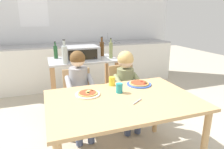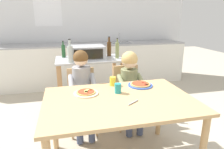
# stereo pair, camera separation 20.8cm
# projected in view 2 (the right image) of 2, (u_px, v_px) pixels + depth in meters

# --- Properties ---
(ground_plane) EXTENTS (11.84, 11.84, 0.00)m
(ground_plane) POSITION_uv_depth(u_px,v_px,m) (99.00, 112.00, 3.15)
(ground_plane) COLOR #B7AD99
(back_wall_tiled) EXTENTS (4.78, 0.14, 2.70)m
(back_wall_tiled) POSITION_uv_depth(u_px,v_px,m) (84.00, 21.00, 4.48)
(back_wall_tiled) COLOR silver
(back_wall_tiled) RESTS_ON ground
(kitchen_counter) EXTENTS (4.30, 0.60, 1.09)m
(kitchen_counter) POSITION_uv_depth(u_px,v_px,m) (88.00, 64.00, 4.36)
(kitchen_counter) COLOR silver
(kitchen_counter) RESTS_ON ground
(kitchen_island_cart) EXTENTS (0.96, 0.57, 0.86)m
(kitchen_island_cart) POSITION_uv_depth(u_px,v_px,m) (90.00, 77.00, 3.01)
(kitchen_island_cart) COLOR #B7BABF
(kitchen_island_cart) RESTS_ON ground
(toaster_oven) EXTENTS (0.50, 0.37, 0.18)m
(toaster_oven) POSITION_uv_depth(u_px,v_px,m) (87.00, 52.00, 2.91)
(toaster_oven) COLOR #999BA0
(toaster_oven) RESTS_ON kitchen_island_cart
(bottle_dark_olive_oil) EXTENTS (0.07, 0.07, 0.30)m
(bottle_dark_olive_oil) POSITION_uv_depth(u_px,v_px,m) (109.00, 48.00, 3.08)
(bottle_dark_olive_oil) COLOR #4C2D14
(bottle_dark_olive_oil) RESTS_ON kitchen_island_cart
(bottle_squat_spirits) EXTENTS (0.06, 0.06, 0.25)m
(bottle_squat_spirits) POSITION_uv_depth(u_px,v_px,m) (63.00, 51.00, 2.98)
(bottle_squat_spirits) COLOR #1E4723
(bottle_squat_spirits) RESTS_ON kitchen_island_cart
(bottle_slim_sauce) EXTENTS (0.05, 0.05, 0.30)m
(bottle_slim_sauce) POSITION_uv_depth(u_px,v_px,m) (117.00, 50.00, 2.91)
(bottle_slim_sauce) COLOR olive
(bottle_slim_sauce) RESTS_ON kitchen_island_cart
(bottle_clear_vinegar) EXTENTS (0.07, 0.07, 0.31)m
(bottle_clear_vinegar) POSITION_uv_depth(u_px,v_px,m) (70.00, 54.00, 2.62)
(bottle_clear_vinegar) COLOR #ADB7B2
(bottle_clear_vinegar) RESTS_ON kitchen_island_cart
(dining_table) EXTENTS (1.38, 0.94, 0.72)m
(dining_table) POSITION_uv_depth(u_px,v_px,m) (119.00, 108.00, 1.87)
(dining_table) COLOR tan
(dining_table) RESTS_ON ground
(dining_chair_left) EXTENTS (0.36, 0.36, 0.81)m
(dining_chair_left) POSITION_uv_depth(u_px,v_px,m) (82.00, 96.00, 2.55)
(dining_chair_left) COLOR tan
(dining_chair_left) RESTS_ON ground
(dining_chair_right) EXTENTS (0.36, 0.36, 0.81)m
(dining_chair_right) POSITION_uv_depth(u_px,v_px,m) (127.00, 91.00, 2.69)
(dining_chair_right) COLOR tan
(dining_chair_right) RESTS_ON ground
(child_in_grey_shirt) EXTENTS (0.32, 0.42, 1.06)m
(child_in_grey_shirt) POSITION_uv_depth(u_px,v_px,m) (82.00, 84.00, 2.39)
(child_in_grey_shirt) COLOR #424C6B
(child_in_grey_shirt) RESTS_ON ground
(child_in_olive_shirt) EXTENTS (0.32, 0.42, 1.02)m
(child_in_olive_shirt) POSITION_uv_depth(u_px,v_px,m) (130.00, 80.00, 2.52)
(child_in_olive_shirt) COLOR #424C6B
(child_in_olive_shirt) RESTS_ON ground
(pizza_plate_cream) EXTENTS (0.24, 0.24, 0.03)m
(pizza_plate_cream) POSITION_uv_depth(u_px,v_px,m) (86.00, 93.00, 1.96)
(pizza_plate_cream) COLOR beige
(pizza_plate_cream) RESTS_ON dining_table
(pizza_plate_blue_rimmed) EXTENTS (0.27, 0.27, 0.03)m
(pizza_plate_blue_rimmed) POSITION_uv_depth(u_px,v_px,m) (140.00, 85.00, 2.19)
(pizza_plate_blue_rimmed) COLOR #3356B7
(pizza_plate_blue_rimmed) RESTS_ON dining_table
(drinking_cup_yellow) EXTENTS (0.07, 0.07, 0.10)m
(drinking_cup_yellow) POSITION_uv_depth(u_px,v_px,m) (113.00, 81.00, 2.19)
(drinking_cup_yellow) COLOR yellow
(drinking_cup_yellow) RESTS_ON dining_table
(drinking_cup_teal) EXTENTS (0.07, 0.07, 0.10)m
(drinking_cup_teal) POSITION_uv_depth(u_px,v_px,m) (118.00, 88.00, 1.98)
(drinking_cup_teal) COLOR teal
(drinking_cup_teal) RESTS_ON dining_table
(serving_spoon) EXTENTS (0.12, 0.09, 0.01)m
(serving_spoon) POSITION_uv_depth(u_px,v_px,m) (133.00, 102.00, 1.75)
(serving_spoon) COLOR #B7BABF
(serving_spoon) RESTS_ON dining_table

